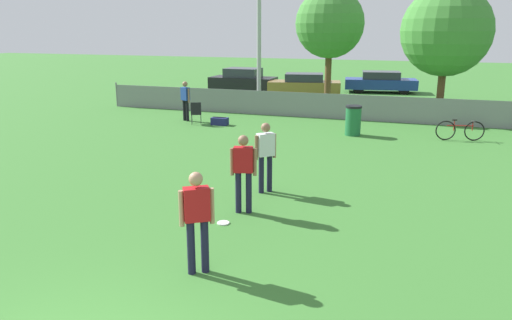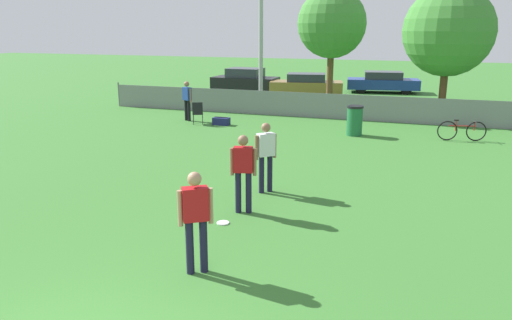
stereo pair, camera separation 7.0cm
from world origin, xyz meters
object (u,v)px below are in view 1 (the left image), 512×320
bicycle_sideline (460,130)px  parked_car_tan (304,84)px  spectator_in_blue (185,98)px  trash_bin (353,120)px  parked_car_blue (381,82)px  frisbee_disc (223,223)px  gear_bag_sideline (220,121)px  folding_chair_sideline (196,112)px  player_defender_red (197,215)px  tree_near_pole (330,24)px  player_receiver_white (266,152)px  parked_car_dark (243,80)px  player_thrower_red (243,168)px  light_pole (259,10)px  tree_far_right (446,31)px

bicycle_sideline → parked_car_tan: parked_car_tan is taller
spectator_in_blue → parked_car_tan: size_ratio=0.38×
trash_bin → parked_car_tan: bearing=112.9°
trash_bin → parked_car_blue: size_ratio=0.25×
frisbee_disc → bicycle_sideline: bicycle_sideline is taller
bicycle_sideline → gear_bag_sideline: bicycle_sideline is taller
parked_car_tan → gear_bag_sideline: bearing=-107.3°
spectator_in_blue → folding_chair_sideline: 1.08m
player_defender_red → tree_near_pole: bearing=60.7°
spectator_in_blue → folding_chair_sideline: bearing=168.5°
tree_near_pole → player_receiver_white: size_ratio=3.36×
parked_car_tan → parked_car_dark: bearing=162.5°
bicycle_sideline → gear_bag_sideline: 9.22m
player_thrower_red → spectator_in_blue: bearing=106.9°
trash_bin → parked_car_blue: parked_car_blue is taller
frisbee_disc → bicycle_sideline: size_ratio=0.16×
light_pole → gear_bag_sideline: bearing=-94.1°
light_pole → parked_car_tan: bearing=83.1°
parked_car_dark → trash_bin: bearing=-51.6°
tree_far_right → player_receiver_white: tree_far_right is taller
player_receiver_white → gear_bag_sideline: player_receiver_white is taller
tree_near_pole → trash_bin: bearing=-70.8°
bicycle_sideline → player_thrower_red: bearing=-130.5°
light_pole → parked_car_blue: bearing=61.3°
tree_far_right → player_thrower_red: tree_far_right is taller
player_receiver_white → parked_car_blue: player_receiver_white is taller
tree_near_pole → spectator_in_blue: (-4.96, -5.88, -3.09)m
spectator_in_blue → gear_bag_sideline: size_ratio=2.51×
frisbee_disc → gear_bag_sideline: bearing=113.5°
trash_bin → parked_car_dark: (-8.46, 10.94, 0.14)m
light_pole → player_defender_red: 17.10m
light_pole → folding_chair_sideline: light_pole is taller
folding_chair_sideline → bicycle_sideline: folding_chair_sideline is taller
tree_near_pole → player_thrower_red: tree_near_pole is taller
parked_car_tan → bicycle_sideline: bearing=-62.8°
light_pole → gear_bag_sideline: 6.16m
tree_far_right → gear_bag_sideline: 10.34m
spectator_in_blue → frisbee_disc: bearing=146.6°
spectator_in_blue → bicycle_sideline: bearing=-155.4°
frisbee_disc → parked_car_blue: 22.98m
light_pole → parked_car_blue: size_ratio=1.75×
trash_bin → frisbee_disc: bearing=-97.1°
player_thrower_red → spectator_in_blue: player_thrower_red is taller
light_pole → player_defender_red: bearing=-74.6°
player_defender_red → parked_car_dark: bearing=74.8°
bicycle_sideline → trash_bin: (-3.73, -0.34, 0.19)m
folding_chair_sideline → trash_bin: (6.46, -0.03, 0.04)m
player_defender_red → folding_chair_sideline: (-5.69, 11.75, -0.48)m
frisbee_disc → trash_bin: (1.20, 9.63, 0.54)m
light_pole → trash_bin: (5.19, -4.38, -4.14)m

